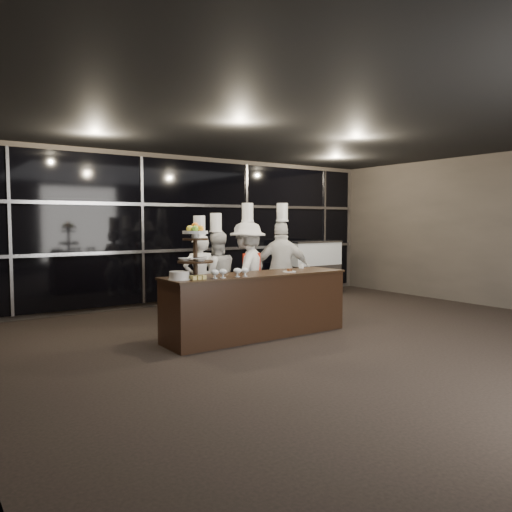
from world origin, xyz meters
TOP-DOWN VIEW (x-y plane):
  - room at (0.00, 0.00)m, footprint 10.00×10.00m
  - window_wall at (0.00, 4.94)m, footprint 8.60×0.10m
  - buffet_counter at (-0.75, 1.76)m, footprint 2.84×0.74m
  - display_stand at (-1.75, 1.76)m, footprint 0.48×0.48m
  - compotes at (-1.34, 1.54)m, footprint 0.59×0.11m
  - layer_cake at (-2.01, 1.71)m, footprint 0.30×0.30m
  - pastry_squares at (-1.81, 1.60)m, footprint 0.20×0.13m
  - small_plate at (-0.22, 1.66)m, footprint 0.20×0.20m
  - chef_cup at (0.31, 2.01)m, footprint 0.08×0.08m
  - display_case at (2.57, 4.30)m, footprint 1.31×0.57m
  - chef_a at (-1.06, 2.91)m, footprint 0.60×0.46m
  - chef_b at (-0.75, 2.91)m, footprint 0.84×0.72m
  - chef_c at (-0.25, 2.73)m, footprint 1.25×1.12m
  - chef_d at (0.31, 2.52)m, footprint 1.06×0.87m

SIDE VIEW (x-z plane):
  - buffet_counter at x=-0.75m, z-range 0.01..0.93m
  - display_case at x=2.57m, z-range 0.07..1.31m
  - chef_a at x=-1.06m, z-range -0.11..1.65m
  - chef_b at x=-0.75m, z-range -0.13..1.68m
  - chef_c at x=-0.25m, z-range -0.14..1.84m
  - chef_d at x=0.31m, z-range -0.13..1.85m
  - small_plate at x=-0.22m, z-range 0.91..0.96m
  - pastry_squares at x=-1.81m, z-range 0.92..0.97m
  - chef_cup at x=0.31m, z-range 0.92..0.99m
  - layer_cake at x=-2.01m, z-range 0.92..1.03m
  - compotes at x=-1.34m, z-range 0.94..1.06m
  - display_stand at x=-1.75m, z-range 0.97..1.71m
  - room at x=0.00m, z-range -3.50..6.50m
  - window_wall at x=0.00m, z-range 0.10..2.90m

